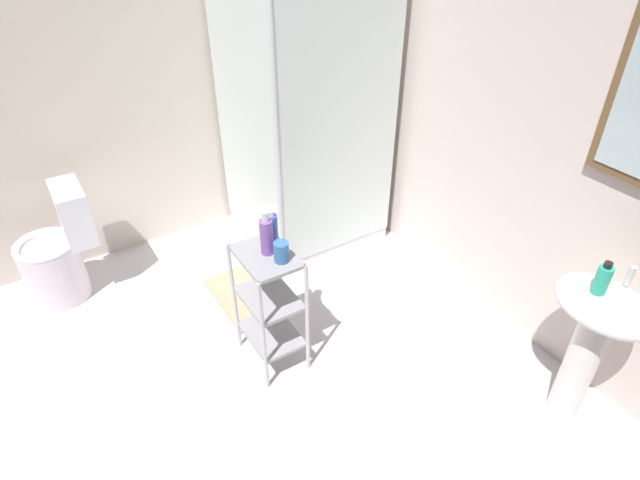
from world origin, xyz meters
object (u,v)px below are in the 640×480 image
rinse_cup (281,252)px  bath_mat (248,294)px  storage_cart (269,300)px  hand_soap_bottle (603,279)px  toilet (58,255)px  shampoo_bottle_blue (272,228)px  conditioner_bottle_purple (267,236)px  pedestal_sink (594,332)px  shower_stall (300,184)px

rinse_cup → bath_mat: (-0.65, 0.06, -0.79)m
storage_cart → hand_soap_bottle: size_ratio=4.59×
toilet → bath_mat: size_ratio=1.27×
storage_cart → shampoo_bottle_blue: size_ratio=3.94×
conditioner_bottle_purple → toilet: bearing=-143.1°
toilet → rinse_cup: (1.31, 0.94, 0.48)m
conditioner_bottle_purple → rinse_cup: size_ratio=2.25×
bath_mat → conditioner_bottle_purple: bearing=-9.3°
hand_soap_bottle → shampoo_bottle_blue: bearing=-140.3°
hand_soap_bottle → bath_mat: hand_soap_bottle is taller
hand_soap_bottle → rinse_cup: bearing=-134.6°
toilet → bath_mat: bearing=56.5°
pedestal_sink → toilet: bearing=-139.7°
shower_stall → toilet: size_ratio=2.63×
pedestal_sink → bath_mat: size_ratio=1.35×
pedestal_sink → conditioner_bottle_purple: 1.60m
shower_stall → conditioner_bottle_purple: (0.96, -0.74, 0.38)m
toilet → conditioner_bottle_purple: bearing=36.9°
shower_stall → storage_cart: bearing=-38.1°
shampoo_bottle_blue → bath_mat: bearing=177.4°
shower_stall → conditioner_bottle_purple: size_ratio=8.21×
hand_soap_bottle → conditioner_bottle_purple: conditioner_bottle_purple is taller
bath_mat → shower_stall: bearing=121.9°
bath_mat → toilet: bearing=-123.5°
hand_soap_bottle → conditioner_bottle_purple: (-1.11, -1.05, -0.04)m
rinse_cup → shower_stall: bearing=145.9°
shampoo_bottle_blue → pedestal_sink: bearing=39.8°
bath_mat → shampoo_bottle_blue: bearing=-2.6°
shampoo_bottle_blue → shower_stall: bearing=142.6°
pedestal_sink → shampoo_bottle_blue: size_ratio=4.31×
toilet → storage_cart: size_ratio=1.03×
shampoo_bottle_blue → bath_mat: 0.94m
hand_soap_bottle → conditioner_bottle_purple: 1.53m
shower_stall → rinse_cup: shower_stall is taller
conditioner_bottle_purple → shampoo_bottle_blue: bearing=138.3°
storage_cart → shampoo_bottle_blue: 0.41m
pedestal_sink → hand_soap_bottle: bearing=-137.5°
conditioner_bottle_purple → bath_mat: 1.01m
conditioner_bottle_purple → hand_soap_bottle: bearing=43.6°
pedestal_sink → conditioner_bottle_purple: conditioner_bottle_purple is taller
storage_cart → shampoo_bottle_blue: (-0.09, 0.09, 0.39)m
toilet → bath_mat: (0.66, 1.00, -0.31)m
pedestal_sink → shower_stall: bearing=-170.7°
shower_stall → bath_mat: size_ratio=3.33×
hand_soap_bottle → shampoo_bottle_blue: hand_soap_bottle is taller
conditioner_bottle_purple → bath_mat: (-0.55, 0.09, -0.84)m
storage_cart → rinse_cup: bearing=27.4°
shower_stall → hand_soap_bottle: shower_stall is taller
hand_soap_bottle → bath_mat: size_ratio=0.27×
rinse_cup → storage_cart: bearing=-152.6°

